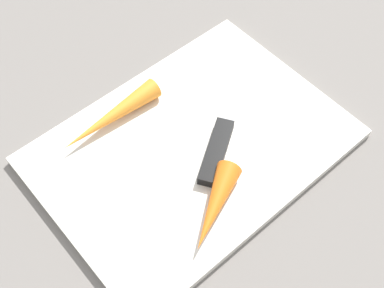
% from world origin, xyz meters
% --- Properties ---
extents(ground_plane, '(1.40, 1.40, 0.00)m').
position_xyz_m(ground_plane, '(0.00, 0.00, 0.00)').
color(ground_plane, slate).
extents(cutting_board, '(0.36, 0.26, 0.01)m').
position_xyz_m(cutting_board, '(0.00, 0.00, 0.01)').
color(cutting_board, silver).
rests_on(cutting_board, ground_plane).
extents(knife, '(0.18, 0.13, 0.01)m').
position_xyz_m(knife, '(0.02, -0.02, 0.02)').
color(knife, '#B7B7BC').
rests_on(knife, cutting_board).
extents(carrot_long, '(0.14, 0.03, 0.03)m').
position_xyz_m(carrot_long, '(-0.05, 0.09, 0.03)').
color(carrot_long, orange).
rests_on(carrot_long, cutting_board).
extents(carrot_short, '(0.11, 0.08, 0.03)m').
position_xyz_m(carrot_short, '(-0.04, -0.08, 0.03)').
color(carrot_short, orange).
rests_on(carrot_short, cutting_board).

